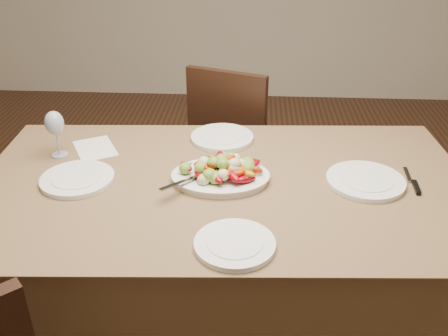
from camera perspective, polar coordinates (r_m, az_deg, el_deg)
dining_table at (r=2.07m, az=-0.00°, el=-10.77°), size 1.89×1.14×0.76m
chair_far at (r=2.78m, az=1.82°, el=2.75°), size 0.54×0.54×0.95m
serving_platter at (r=1.85m, az=-0.39°, el=-1.17°), size 0.37×0.28×0.02m
roasted_vegetables at (r=1.82m, az=-0.40°, el=0.37°), size 0.30×0.21×0.09m
serving_spoon at (r=1.80m, az=-2.48°, el=-0.75°), size 0.25×0.23×0.03m
plate_left at (r=1.93m, az=-16.41°, el=-1.22°), size 0.27×0.27×0.02m
plate_right at (r=1.91m, az=15.86°, el=-1.43°), size 0.29×0.29×0.02m
plate_far at (r=2.17m, az=-0.22°, el=3.48°), size 0.27×0.27×0.02m
plate_near at (r=1.53m, az=1.23°, el=-8.73°), size 0.25×0.25×0.02m
wine_glass at (r=2.11m, az=-18.65°, el=3.86°), size 0.08×0.08×0.20m
menu_card at (r=2.16m, az=-14.52°, el=2.18°), size 0.23×0.26×0.00m
table_knife at (r=1.97m, az=20.69°, el=-1.50°), size 0.03×0.20×0.01m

